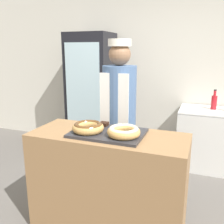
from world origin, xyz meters
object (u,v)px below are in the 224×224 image
at_px(brownie_back_left, 104,124).
at_px(bottle_red, 214,102).
at_px(serving_tray, 108,133).
at_px(baker_person, 119,116).
at_px(chest_freezer, 213,139).
at_px(donut_chocolate_glaze, 88,127).
at_px(donut_light_glaze, 124,131).
at_px(beverage_fridge, 91,94).
at_px(brownie_back_right, 125,126).

relative_size(brownie_back_left, bottle_red, 0.28).
height_order(serving_tray, bottle_red, bottle_red).
distance_m(baker_person, chest_freezer, 1.63).
relative_size(donut_chocolate_glaze, baker_person, 0.16).
relative_size(baker_person, bottle_red, 6.33).
height_order(brownie_back_left, bottle_red, bottle_red).
xyz_separation_m(brownie_back_left, baker_person, (0.00, 0.44, -0.04)).
relative_size(serving_tray, bottle_red, 2.24).
distance_m(serving_tray, donut_light_glaze, 0.18).
bearing_deg(brownie_back_left, bottle_red, 58.50).
height_order(donut_light_glaze, brownie_back_left, donut_light_glaze).
bearing_deg(donut_chocolate_glaze, brownie_back_left, 74.67).
bearing_deg(baker_person, bottle_red, 50.09).
xyz_separation_m(beverage_fridge, bottle_red, (1.89, 0.07, -0.01)).
distance_m(donut_chocolate_glaze, baker_person, 0.67).
bearing_deg(chest_freezer, donut_light_glaze, -113.14).
distance_m(serving_tray, beverage_fridge, 2.00).
height_order(serving_tray, brownie_back_right, brownie_back_right).
distance_m(donut_chocolate_glaze, donut_light_glaze, 0.33).
bearing_deg(donut_light_glaze, serving_tray, 160.05).
bearing_deg(donut_chocolate_glaze, baker_person, 84.75).
bearing_deg(baker_person, brownie_back_left, -90.09).
xyz_separation_m(donut_chocolate_glaze, donut_light_glaze, (0.33, 0.00, 0.00)).
xyz_separation_m(brownie_back_left, chest_freezer, (1.04, 1.58, -0.56)).
height_order(donut_chocolate_glaze, brownie_back_right, donut_chocolate_glaze).
xyz_separation_m(baker_person, beverage_fridge, (-0.88, 1.13, 0.02)).
bearing_deg(beverage_fridge, donut_chocolate_glaze, -65.40).
height_order(serving_tray, donut_chocolate_glaze, donut_chocolate_glaze).
bearing_deg(brownie_back_right, bottle_red, 64.16).
distance_m(brownie_back_right, baker_person, 0.49).
distance_m(brownie_back_right, bottle_red, 1.83).
relative_size(serving_tray, beverage_fridge, 0.33).
distance_m(donut_chocolate_glaze, chest_freezer, 2.19).
relative_size(brownie_back_right, chest_freezer, 0.08).
height_order(serving_tray, chest_freezer, serving_tray).
bearing_deg(chest_freezer, serving_tray, -118.25).
xyz_separation_m(serving_tray, bottle_red, (0.90, 1.81, -0.00)).
bearing_deg(chest_freezer, baker_person, -132.36).
bearing_deg(serving_tray, donut_light_glaze, -19.95).
bearing_deg(serving_tray, beverage_fridge, 119.65).
xyz_separation_m(serving_tray, donut_chocolate_glaze, (-0.17, -0.06, 0.06)).
xyz_separation_m(chest_freezer, bottle_red, (-0.03, 0.07, 0.53)).
bearing_deg(bottle_red, serving_tray, -116.58).
distance_m(donut_chocolate_glaze, beverage_fridge, 1.97).
height_order(baker_person, bottle_red, baker_person).
xyz_separation_m(donut_chocolate_glaze, chest_freezer, (1.10, 1.80, -0.59)).
bearing_deg(serving_tray, chest_freezer, 61.75).
bearing_deg(beverage_fridge, donut_light_glaze, -57.28).
relative_size(brownie_back_right, bottle_red, 0.28).
bearing_deg(brownie_back_right, baker_person, 115.53).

